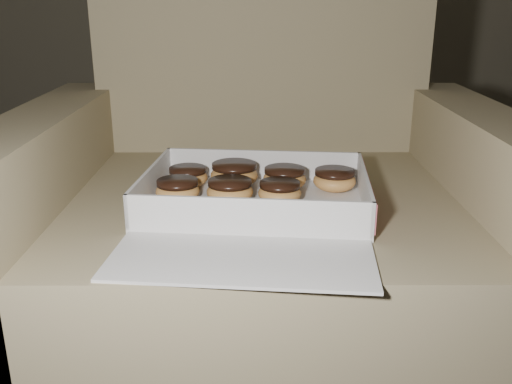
{
  "coord_description": "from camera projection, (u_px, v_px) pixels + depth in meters",
  "views": [
    {
      "loc": [
        0.35,
        -0.44,
        0.84
      ],
      "look_at": [
        0.35,
        0.55,
        0.5
      ],
      "focal_mm": 40.0,
      "sensor_mm": 36.0,
      "label": 1
    }
  ],
  "objects": [
    {
      "name": "donut_e",
      "position": [
        230.0,
        190.0,
        1.05
      ],
      "size": [
        0.09,
        0.09,
        0.04
      ],
      "color": "gold",
      "rests_on": "bakery_box"
    },
    {
      "name": "armchair",
      "position": [
        263.0,
        242.0,
        1.25
      ],
      "size": [
        1.01,
        0.85,
        1.05
      ],
      "color": "#837653",
      "rests_on": "floor"
    },
    {
      "name": "donut_a",
      "position": [
        188.0,
        176.0,
        1.14
      ],
      "size": [
        0.08,
        0.08,
        0.04
      ],
      "color": "gold",
      "rests_on": "bakery_box"
    },
    {
      "name": "donut_f",
      "position": [
        280.0,
        192.0,
        1.05
      ],
      "size": [
        0.08,
        0.08,
        0.04
      ],
      "color": "gold",
      "rests_on": "bakery_box"
    },
    {
      "name": "donut_c",
      "position": [
        334.0,
        179.0,
        1.11
      ],
      "size": [
        0.08,
        0.08,
        0.04
      ],
      "color": "gold",
      "rests_on": "bakery_box"
    },
    {
      "name": "donut_g",
      "position": [
        285.0,
        178.0,
        1.12
      ],
      "size": [
        0.09,
        0.09,
        0.04
      ],
      "color": "gold",
      "rests_on": "bakery_box"
    },
    {
      "name": "donut_b",
      "position": [
        178.0,
        190.0,
        1.05
      ],
      "size": [
        0.08,
        0.08,
        0.04
      ],
      "color": "gold",
      "rests_on": "bakery_box"
    },
    {
      "name": "bakery_box",
      "position": [
        256.0,
        207.0,
        1.01
      ],
      "size": [
        0.44,
        0.5,
        0.07
      ],
      "rotation": [
        0.0,
        0.0,
        -0.1
      ],
      "color": "silver",
      "rests_on": "armchair"
    },
    {
      "name": "crumb_a",
      "position": [
        167.0,
        219.0,
        0.97
      ],
      "size": [
        0.01,
        0.01,
        0.0
      ],
      "primitive_type": "ellipsoid",
      "color": "black",
      "rests_on": "bakery_box"
    },
    {
      "name": "crumb_b",
      "position": [
        266.0,
        220.0,
        0.96
      ],
      "size": [
        0.01,
        0.01,
        0.0
      ],
      "primitive_type": "ellipsoid",
      "color": "black",
      "rests_on": "bakery_box"
    },
    {
      "name": "crumb_c",
      "position": [
        361.0,
        233.0,
        0.91
      ],
      "size": [
        0.01,
        0.01,
        0.0
      ],
      "primitive_type": "ellipsoid",
      "color": "black",
      "rests_on": "bakery_box"
    },
    {
      "name": "crumb_d",
      "position": [
        175.0,
        205.0,
        1.04
      ],
      "size": [
        0.01,
        0.01,
        0.0
      ],
      "primitive_type": "ellipsoid",
      "color": "black",
      "rests_on": "bakery_box"
    },
    {
      "name": "donut_d",
      "position": [
        234.0,
        174.0,
        1.14
      ],
      "size": [
        0.1,
        0.1,
        0.05
      ],
      "color": "gold",
      "rests_on": "bakery_box"
    },
    {
      "name": "crumb_e",
      "position": [
        176.0,
        203.0,
        1.05
      ],
      "size": [
        0.01,
        0.01,
        0.0
      ],
      "primitive_type": "ellipsoid",
      "color": "black",
      "rests_on": "bakery_box"
    }
  ]
}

